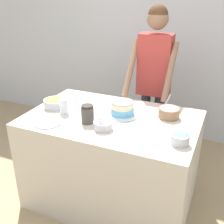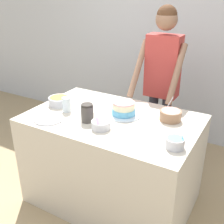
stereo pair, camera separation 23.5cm
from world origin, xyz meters
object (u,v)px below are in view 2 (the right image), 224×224
object	(u,v)px
frosting_bowl_blue	(175,142)
drinking_glass	(67,104)
frosting_bowl_pink	(170,115)
ceramic_plate	(49,119)
frosting_bowl_purple	(101,124)
stoneware_jar	(87,113)
cake	(124,109)
frosting_bowl_orange	(59,101)
person_baker	(162,72)

from	to	relation	value
frosting_bowl_blue	drinking_glass	xyz separation A→B (m)	(-1.05, 0.12, 0.02)
frosting_bowl_pink	ceramic_plate	distance (m)	1.03
frosting_bowl_pink	frosting_bowl_purple	size ratio (longest dim) A/B	1.18
stoneware_jar	cake	bearing A→B (deg)	51.90
frosting_bowl_blue	stoneware_jar	size ratio (longest dim) A/B	1.00
cake	frosting_bowl_orange	distance (m)	0.65
frosting_bowl_pink	stoneware_jar	world-z (taller)	frosting_bowl_pink
frosting_bowl_pink	drinking_glass	world-z (taller)	frosting_bowl_pink
cake	frosting_bowl_blue	xyz separation A→B (m)	(0.56, -0.30, -0.01)
person_baker	frosting_bowl_orange	world-z (taller)	person_baker
frosting_bowl_orange	person_baker	bearing A→B (deg)	47.63
frosting_bowl_blue	person_baker	bearing A→B (deg)	115.94
frosting_bowl_blue	stoneware_jar	distance (m)	0.77
ceramic_plate	frosting_bowl_blue	bearing A→B (deg)	5.25
frosting_bowl_blue	frosting_bowl_orange	xyz separation A→B (m)	(-1.20, 0.20, 0.00)
frosting_bowl_purple	drinking_glass	bearing A→B (deg)	163.53
cake	frosting_bowl_orange	bearing A→B (deg)	-171.25
cake	frosting_bowl_orange	size ratio (longest dim) A/B	1.55
cake	frosting_bowl_blue	world-z (taller)	frosting_bowl_blue
person_baker	frosting_bowl_blue	size ratio (longest dim) A/B	11.31
frosting_bowl_orange	frosting_bowl_purple	size ratio (longest dim) A/B	1.30
person_baker	frosting_bowl_orange	distance (m)	1.09
frosting_bowl_blue	frosting_bowl_orange	bearing A→B (deg)	170.50
frosting_bowl_orange	drinking_glass	world-z (taller)	drinking_glass
ceramic_plate	stoneware_jar	world-z (taller)	stoneware_jar
frosting_bowl_orange	frosting_bowl_purple	distance (m)	0.64
person_baker	frosting_bowl_orange	size ratio (longest dim) A/B	8.72
cake	frosting_bowl_purple	world-z (taller)	frosting_bowl_purple
person_baker	frosting_bowl_pink	xyz separation A→B (m)	(0.31, -0.58, -0.18)
frosting_bowl_blue	frosting_bowl_pink	bearing A→B (deg)	113.25
person_baker	frosting_bowl_blue	bearing A→B (deg)	-64.06
person_baker	ceramic_plate	world-z (taller)	person_baker
frosting_bowl_pink	frosting_bowl_orange	world-z (taller)	frosting_bowl_pink
person_baker	frosting_bowl_pink	size ratio (longest dim) A/B	9.59
cake	ceramic_plate	size ratio (longest dim) A/B	1.26
stoneware_jar	drinking_glass	bearing A→B (deg)	164.15
frosting_bowl_blue	frosting_bowl_purple	world-z (taller)	same
person_baker	frosting_bowl_purple	bearing A→B (deg)	-96.82
frosting_bowl_pink	frosting_bowl_blue	xyz separation A→B (m)	(0.18, -0.41, -0.01)
frosting_bowl_blue	drinking_glass	bearing A→B (deg)	173.54
frosting_bowl_purple	drinking_glass	xyz separation A→B (m)	(-0.45, 0.13, 0.03)
stoneware_jar	frosting_bowl_orange	bearing A→B (deg)	159.55
cake	frosting_bowl_pink	distance (m)	0.40
drinking_glass	ceramic_plate	xyz separation A→B (m)	(-0.02, -0.22, -0.06)
frosting_bowl_purple	frosting_bowl_pink	bearing A→B (deg)	44.64
person_baker	drinking_glass	bearing A→B (deg)	-122.94
frosting_bowl_orange	stoneware_jar	bearing A→B (deg)	-20.45
cake	frosting_bowl_pink	world-z (taller)	frosting_bowl_pink
frosting_bowl_orange	frosting_bowl_purple	world-z (taller)	frosting_bowl_purple
person_baker	frosting_bowl_blue	distance (m)	1.12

